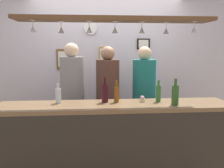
# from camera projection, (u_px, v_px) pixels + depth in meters

# --- Properties ---
(back_wall) EXTENTS (4.40, 0.06, 2.60)m
(back_wall) POSITION_uv_depth(u_px,v_px,m) (107.00, 71.00, 4.21)
(back_wall) COLOR silver
(back_wall) RESTS_ON ground_plane
(bar_counter) EXTENTS (2.70, 0.55, 1.05)m
(bar_counter) POSITION_uv_depth(u_px,v_px,m) (117.00, 137.00, 2.71)
(bar_counter) COLOR brown
(bar_counter) RESTS_ON ground_plane
(overhead_glass_rack) EXTENTS (2.20, 0.36, 0.04)m
(overhead_glass_rack) POSITION_uv_depth(u_px,v_px,m) (115.00, 19.00, 2.72)
(overhead_glass_rack) COLOR brown
(hanging_wineglass_far_left) EXTENTS (0.07, 0.07, 0.13)m
(hanging_wineglass_far_left) POSITION_uv_depth(u_px,v_px,m) (33.00, 29.00, 2.62)
(hanging_wineglass_far_left) COLOR silver
(hanging_wineglass_far_left) RESTS_ON overhead_glass_rack
(hanging_wineglass_left) EXTENTS (0.07, 0.07, 0.13)m
(hanging_wineglass_left) POSITION_uv_depth(u_px,v_px,m) (61.00, 29.00, 2.74)
(hanging_wineglass_left) COLOR silver
(hanging_wineglass_left) RESTS_ON overhead_glass_rack
(hanging_wineglass_center_left) EXTENTS (0.07, 0.07, 0.13)m
(hanging_wineglass_center_left) POSITION_uv_depth(u_px,v_px,m) (89.00, 29.00, 2.70)
(hanging_wineglass_center_left) COLOR silver
(hanging_wineglass_center_left) RESTS_ON overhead_glass_rack
(hanging_wineglass_center) EXTENTS (0.07, 0.07, 0.13)m
(hanging_wineglass_center) POSITION_uv_depth(u_px,v_px,m) (115.00, 30.00, 2.75)
(hanging_wineglass_center) COLOR silver
(hanging_wineglass_center) RESTS_ON overhead_glass_rack
(hanging_wineglass_center_right) EXTENTS (0.07, 0.07, 0.13)m
(hanging_wineglass_center_right) POSITION_uv_depth(u_px,v_px,m) (142.00, 30.00, 2.77)
(hanging_wineglass_center_right) COLOR silver
(hanging_wineglass_center_right) RESTS_ON overhead_glass_rack
(hanging_wineglass_right) EXTENTS (0.07, 0.07, 0.13)m
(hanging_wineglass_right) POSITION_uv_depth(u_px,v_px,m) (166.00, 30.00, 2.85)
(hanging_wineglass_right) COLOR silver
(hanging_wineglass_right) RESTS_ON overhead_glass_rack
(hanging_wineglass_far_right) EXTENTS (0.07, 0.07, 0.13)m
(hanging_wineglass_far_right) POSITION_uv_depth(u_px,v_px,m) (194.00, 30.00, 2.76)
(hanging_wineglass_far_right) COLOR silver
(hanging_wineglass_far_right) RESTS_ON overhead_glass_rack
(person_left_grey_shirt) EXTENTS (0.34, 0.34, 1.76)m
(person_left_grey_shirt) POSITION_uv_depth(u_px,v_px,m) (72.00, 91.00, 3.53)
(person_left_grey_shirt) COLOR #2D334C
(person_left_grey_shirt) RESTS_ON ground_plane
(person_middle_brown_shirt) EXTENTS (0.34, 0.34, 1.72)m
(person_middle_brown_shirt) POSITION_uv_depth(u_px,v_px,m) (108.00, 93.00, 3.58)
(person_middle_brown_shirt) COLOR #2D334C
(person_middle_brown_shirt) RESTS_ON ground_plane
(person_right_teal_shirt) EXTENTS (0.34, 0.34, 1.71)m
(person_right_teal_shirt) POSITION_uv_depth(u_px,v_px,m) (144.00, 93.00, 3.63)
(person_right_teal_shirt) COLOR #2D334C
(person_right_teal_shirt) RESTS_ON ground_plane
(bottle_wine_dark_red) EXTENTS (0.08, 0.08, 0.30)m
(bottle_wine_dark_red) POSITION_uv_depth(u_px,v_px,m) (105.00, 92.00, 2.89)
(bottle_wine_dark_red) COLOR #380F19
(bottle_wine_dark_red) RESTS_ON bar_counter
(bottle_soda_clear) EXTENTS (0.06, 0.06, 0.23)m
(bottle_soda_clear) POSITION_uv_depth(u_px,v_px,m) (58.00, 95.00, 2.84)
(bottle_soda_clear) COLOR silver
(bottle_soda_clear) RESTS_ON bar_counter
(bottle_champagne_green) EXTENTS (0.08, 0.08, 0.30)m
(bottle_champagne_green) POSITION_uv_depth(u_px,v_px,m) (175.00, 95.00, 2.75)
(bottle_champagne_green) COLOR #2D5623
(bottle_champagne_green) RESTS_ON bar_counter
(bottle_beer_amber_tall) EXTENTS (0.06, 0.06, 0.26)m
(bottle_beer_amber_tall) POSITION_uv_depth(u_px,v_px,m) (116.00, 94.00, 2.89)
(bottle_beer_amber_tall) COLOR brown
(bottle_beer_amber_tall) RESTS_ON bar_counter
(bottle_beer_green_import) EXTENTS (0.06, 0.06, 0.26)m
(bottle_beer_green_import) POSITION_uv_depth(u_px,v_px,m) (158.00, 93.00, 2.93)
(bottle_beer_green_import) COLOR #336B2D
(bottle_beer_green_import) RESTS_ON bar_counter
(cupcake) EXTENTS (0.06, 0.06, 0.08)m
(cupcake) POSITION_uv_depth(u_px,v_px,m) (142.00, 99.00, 2.91)
(cupcake) COLOR beige
(cupcake) RESTS_ON bar_counter
(picture_frame_caricature) EXTENTS (0.26, 0.02, 0.34)m
(picture_frame_caricature) POSITION_uv_depth(u_px,v_px,m) (64.00, 59.00, 4.07)
(picture_frame_caricature) COLOR brown
(picture_frame_caricature) RESTS_ON back_wall
(picture_frame_upper_small) EXTENTS (0.22, 0.02, 0.18)m
(picture_frame_upper_small) POSITION_uv_depth(u_px,v_px,m) (143.00, 44.00, 4.15)
(picture_frame_upper_small) COLOR black
(picture_frame_upper_small) RESTS_ON back_wall
(picture_frame_crest) EXTENTS (0.18, 0.02, 0.26)m
(picture_frame_crest) POSITION_uv_depth(u_px,v_px,m) (104.00, 54.00, 4.12)
(picture_frame_crest) COLOR #B29338
(picture_frame_crest) RESTS_ON back_wall
(wall_clock) EXTENTS (0.22, 0.03, 0.22)m
(wall_clock) POSITION_uv_depth(u_px,v_px,m) (90.00, 28.00, 4.03)
(wall_clock) COLOR white
(wall_clock) RESTS_ON back_wall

